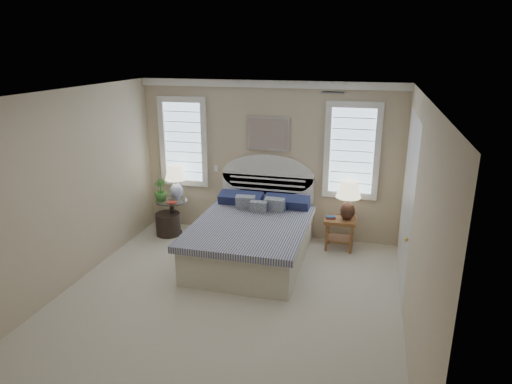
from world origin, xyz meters
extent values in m
cube|color=silver|center=(0.00, 0.00, 0.00)|extent=(4.50, 5.00, 0.01)
cube|color=white|center=(0.00, 0.00, 2.70)|extent=(4.50, 5.00, 0.01)
cube|color=#C3B292|center=(0.00, 2.50, 1.35)|extent=(4.50, 0.02, 2.70)
cube|color=#C3B292|center=(-2.25, 0.00, 1.35)|extent=(0.02, 5.00, 2.70)
cube|color=#C3B292|center=(2.25, 0.00, 1.35)|extent=(0.02, 5.00, 2.70)
cube|color=white|center=(0.00, 2.46, 2.64)|extent=(4.50, 0.08, 0.12)
cube|color=#B2B2B2|center=(1.20, 0.80, 2.68)|extent=(0.30, 0.20, 0.02)
cube|color=white|center=(-0.95, 2.48, 1.15)|extent=(0.08, 0.01, 0.12)
cube|color=#AAC3D7|center=(-1.55, 2.48, 1.60)|extent=(0.90, 0.06, 1.60)
cube|color=#AAC3D7|center=(1.40, 2.48, 1.60)|extent=(0.90, 0.06, 1.60)
cube|color=silver|center=(0.00, 2.46, 1.82)|extent=(0.74, 0.04, 0.58)
cube|color=silver|center=(2.23, 1.20, 1.20)|extent=(0.02, 1.80, 2.40)
cube|color=silver|center=(0.00, 1.33, 0.28)|extent=(1.60, 2.10, 0.55)
cube|color=navy|center=(0.00, 1.28, 0.59)|extent=(1.72, 2.15, 0.10)
cube|color=white|center=(0.00, 2.44, 0.55)|extent=(1.62, 0.08, 1.10)
cube|color=navy|center=(-0.40, 2.16, 0.73)|extent=(0.75, 0.31, 0.23)
cube|color=navy|center=(0.40, 2.16, 0.73)|extent=(0.75, 0.31, 0.23)
cube|color=navy|center=(-0.25, 1.93, 0.71)|extent=(0.33, 0.20, 0.34)
cube|color=navy|center=(0.25, 1.93, 0.71)|extent=(0.33, 0.20, 0.34)
cube|color=navy|center=(0.00, 1.83, 0.69)|extent=(0.28, 0.14, 0.29)
cylinder|color=black|center=(-1.65, 2.05, 0.01)|extent=(0.32, 0.32, 0.03)
cylinder|color=black|center=(-1.65, 2.05, 0.30)|extent=(0.08, 0.08, 0.60)
cylinder|color=silver|center=(-1.65, 2.05, 0.62)|extent=(0.56, 0.56, 0.02)
cube|color=brown|center=(1.30, 2.15, 0.50)|extent=(0.50, 0.40, 0.06)
cube|color=brown|center=(1.30, 2.15, 0.18)|extent=(0.44, 0.34, 0.03)
cube|color=brown|center=(1.10, 2.00, 0.23)|extent=(0.04, 0.04, 0.47)
cube|color=brown|center=(1.10, 2.30, 0.23)|extent=(0.04, 0.04, 0.47)
cube|color=brown|center=(1.50, 2.00, 0.23)|extent=(0.04, 0.04, 0.47)
cube|color=brown|center=(1.50, 2.30, 0.23)|extent=(0.04, 0.04, 0.47)
cylinder|color=black|center=(-1.71, 1.99, 0.20)|extent=(0.48, 0.48, 0.40)
cylinder|color=white|center=(-1.60, 2.17, 0.65)|extent=(0.13, 0.13, 0.03)
ellipsoid|color=white|center=(-1.60, 2.17, 0.77)|extent=(0.23, 0.23, 0.29)
cylinder|color=gold|center=(-1.60, 2.17, 0.94)|extent=(0.03, 0.03, 0.10)
cylinder|color=black|center=(1.40, 2.16, 0.55)|extent=(0.15, 0.15, 0.03)
ellipsoid|color=black|center=(1.40, 2.16, 0.67)|extent=(0.27, 0.27, 0.31)
cylinder|color=gold|center=(1.40, 2.16, 0.86)|extent=(0.04, 0.04, 0.11)
imported|color=#2E6C2B|center=(-1.82, 1.97, 0.82)|extent=(0.25, 0.25, 0.39)
cube|color=#9F3327|center=(-1.58, 1.92, 0.64)|extent=(0.20, 0.17, 0.02)
cube|color=#9F3327|center=(1.15, 2.12, 0.54)|extent=(0.18, 0.15, 0.02)
cube|color=navy|center=(1.15, 2.12, 0.56)|extent=(0.17, 0.14, 0.02)
camera|label=1|loc=(1.72, -4.95, 3.21)|focal=32.00mm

